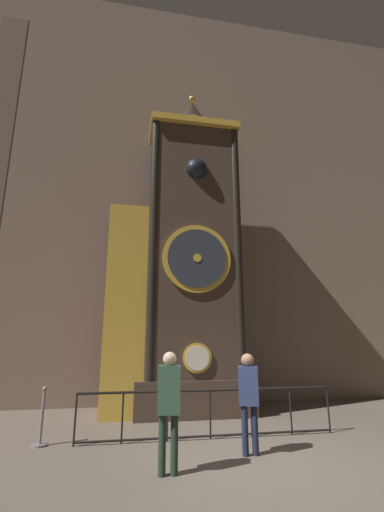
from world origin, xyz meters
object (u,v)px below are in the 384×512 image
(clock_tower, at_px, (181,263))
(stanchion_post, at_px, (41,426))
(visitor_near, at_px, (169,399))
(visitor_far, at_px, (249,392))

(clock_tower, xyz_separation_m, stanchion_post, (-2.97, -2.25, -3.75))
(clock_tower, height_order, visitor_near, clock_tower)
(clock_tower, relative_size, visitor_far, 5.91)
(visitor_near, relative_size, visitor_far, 1.04)
(visitor_far, relative_size, stanchion_post, 1.60)
(clock_tower, bearing_deg, visitor_far, -78.97)
(clock_tower, xyz_separation_m, visitor_near, (-0.80, -4.11, -3.05))
(visitor_near, bearing_deg, stanchion_post, 147.34)
(clock_tower, distance_m, stanchion_post, 5.28)
(visitor_near, xyz_separation_m, visitor_far, (1.48, 0.62, -0.03))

